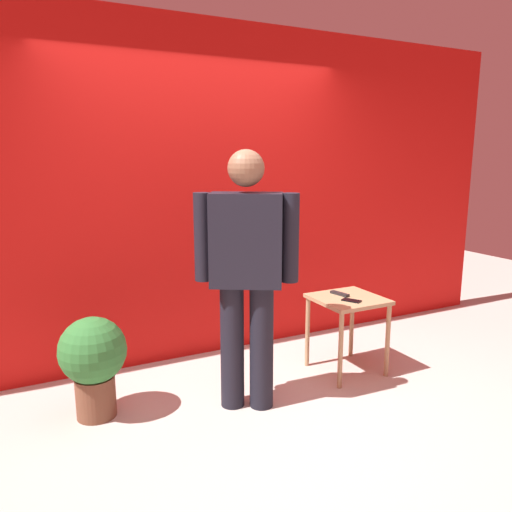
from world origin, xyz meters
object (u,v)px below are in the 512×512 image
(cell_phone, at_px, (351,301))
(tv_remote, at_px, (340,294))
(standing_person, at_px, (246,268))
(side_table, at_px, (348,310))
(potted_plant, at_px, (93,359))

(cell_phone, xyz_separation_m, tv_remote, (0.02, 0.18, 0.01))
(standing_person, distance_m, side_table, 1.08)
(side_table, xyz_separation_m, cell_phone, (-0.04, -0.10, 0.11))
(standing_person, distance_m, potted_plant, 1.17)
(side_table, xyz_separation_m, tv_remote, (-0.02, 0.09, 0.11))
(standing_person, xyz_separation_m, cell_phone, (0.92, 0.05, -0.36))
(cell_phone, relative_size, tv_remote, 0.85)
(side_table, bearing_deg, tv_remote, 101.77)
(potted_plant, bearing_deg, cell_phone, -8.20)
(tv_remote, bearing_deg, side_table, -90.90)
(side_table, distance_m, cell_phone, 0.15)
(standing_person, relative_size, cell_phone, 12.19)
(side_table, bearing_deg, standing_person, -171.31)
(side_table, height_order, potted_plant, potted_plant)
(tv_remote, bearing_deg, potted_plant, 164.65)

